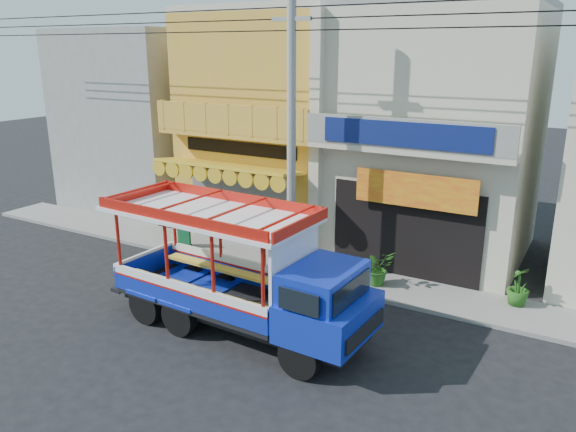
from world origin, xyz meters
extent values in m
plane|color=black|center=(0.00, 0.00, 0.00)|extent=(90.00, 90.00, 0.00)
cube|color=slate|center=(0.00, 4.00, 0.06)|extent=(30.00, 2.00, 0.12)
cube|color=gold|center=(-4.00, 8.00, 4.00)|extent=(6.00, 6.00, 8.00)
cube|color=#595B5E|center=(-4.00, 4.98, 1.40)|extent=(4.20, 0.10, 2.60)
cube|color=gold|center=(-4.00, 4.25, 3.05)|extent=(5.20, 1.50, 0.31)
cube|color=gold|center=(-4.00, 4.65, 4.05)|extent=(6.00, 0.70, 0.18)
cube|color=gold|center=(-4.00, 4.35, 4.60)|extent=(6.00, 0.12, 0.95)
cube|color=black|center=(-4.00, 4.97, 3.55)|extent=(4.50, 0.04, 0.45)
cube|color=beige|center=(-4.00, 8.00, 8.12)|extent=(6.00, 6.00, 0.24)
cube|color=beige|center=(2.00, 8.00, 4.00)|extent=(6.00, 6.00, 8.00)
cube|color=black|center=(2.00, 4.98, 1.50)|extent=(4.60, 0.12, 2.80)
cube|color=yellow|center=(2.30, 4.70, 2.90)|extent=(3.60, 0.05, 1.00)
cube|color=beige|center=(2.00, 4.65, 4.05)|extent=(6.00, 0.70, 0.18)
cube|color=gray|center=(2.00, 4.35, 4.55)|extent=(6.00, 0.12, 0.85)
cube|color=navy|center=(2.00, 4.28, 4.55)|extent=(4.80, 0.06, 0.70)
cube|color=gray|center=(2.00, 8.00, 8.12)|extent=(6.00, 6.00, 0.24)
cube|color=beige|center=(-1.00, 4.85, 4.00)|extent=(0.35, 0.30, 8.00)
cube|color=gray|center=(-11.00, 8.00, 3.80)|extent=(6.00, 6.00, 7.60)
cylinder|color=gray|center=(-1.00, 3.30, 4.50)|extent=(0.26, 0.26, 9.00)
cube|color=gray|center=(-1.00, 3.30, 7.60)|extent=(1.20, 0.12, 0.12)
cylinder|color=black|center=(0.00, 3.30, 7.30)|extent=(28.00, 0.04, 0.04)
cylinder|color=black|center=(0.00, 3.30, 7.60)|extent=(28.00, 0.04, 0.04)
cylinder|color=black|center=(0.00, 3.30, 7.90)|extent=(28.00, 0.04, 0.04)
cylinder|color=black|center=(1.87, -1.37, 0.48)|extent=(0.98, 0.32, 0.97)
cylinder|color=black|center=(1.96, 0.46, 0.48)|extent=(0.98, 0.32, 0.97)
cylinder|color=black|center=(-1.61, -1.20, 0.48)|extent=(0.98, 0.32, 0.97)
cylinder|color=black|center=(-1.52, 0.63, 0.48)|extent=(0.98, 0.32, 0.97)
cylinder|color=black|center=(-2.77, -1.15, 0.48)|extent=(0.98, 0.32, 0.97)
cylinder|color=black|center=(-2.68, 0.69, 0.48)|extent=(0.98, 0.32, 0.97)
cube|color=black|center=(-0.41, -0.34, 0.58)|extent=(6.58, 1.91, 0.27)
cube|color=#122DC6|center=(2.11, -0.46, 1.11)|extent=(1.84, 2.21, 0.87)
cube|color=#122DC6|center=(1.96, -0.46, 1.89)|extent=(1.45, 2.02, 0.73)
cube|color=black|center=(2.64, -0.49, 1.84)|extent=(0.14, 1.70, 0.53)
cube|color=black|center=(-1.21, -0.30, 0.77)|extent=(4.89, 2.36, 0.12)
cube|color=#122DC6|center=(-1.26, -1.33, 1.11)|extent=(4.79, 0.31, 0.58)
cube|color=white|center=(-1.26, -1.33, 1.37)|extent=(4.79, 0.32, 0.21)
cube|color=#122DC6|center=(-1.16, 0.72, 1.11)|extent=(4.79, 0.31, 0.58)
cube|color=white|center=(-1.16, 0.72, 1.37)|extent=(4.79, 0.32, 0.21)
cylinder|color=#B5170E|center=(-3.50, -1.20, 2.18)|extent=(0.09, 0.09, 1.55)
cylinder|color=#B5170E|center=(-3.40, 0.81, 2.18)|extent=(0.09, 0.09, 1.55)
cube|color=white|center=(1.21, -0.42, 1.86)|extent=(0.17, 1.96, 2.18)
cube|color=white|center=(-1.30, -0.30, 2.95)|extent=(5.48, 2.63, 0.10)
cube|color=#B5170E|center=(-1.30, -0.30, 3.13)|extent=(5.28, 2.53, 0.25)
cube|color=black|center=(-5.53, 3.64, 0.17)|extent=(0.52, 0.32, 0.09)
cube|color=#0B3E1F|center=(-5.53, 3.64, 0.62)|extent=(0.59, 0.13, 0.81)
imported|color=#235518|center=(1.57, 3.93, 0.65)|extent=(1.23, 1.26, 1.06)
imported|color=#235518|center=(5.39, 4.52, 0.65)|extent=(0.77, 0.77, 1.07)
camera|label=1|loc=(6.98, -10.71, 6.82)|focal=35.00mm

